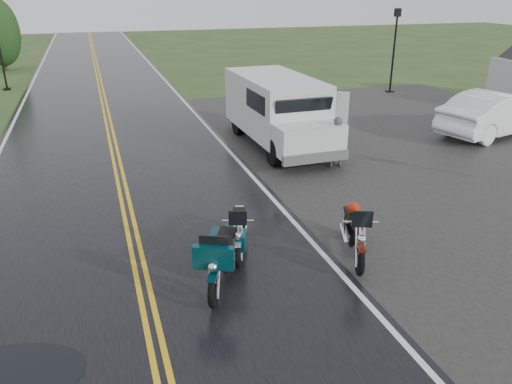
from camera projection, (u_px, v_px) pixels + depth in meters
ground at (146, 299)px, 9.23m from camera, size 120.00×120.00×0.00m
road at (113, 146)px, 18.00m from camera, size 8.00×100.00×0.04m
parking_pad at (459, 158)px, 16.78m from camera, size 14.00×24.00×0.03m
motorcycle_red at (361, 248)px, 9.69m from camera, size 1.54×2.36×1.31m
motorcycle_teal at (214, 276)px, 8.71m from camera, size 1.71×2.42×1.35m
motorcycle_silver at (238, 243)px, 9.99m from camera, size 1.30×2.13×1.19m
van_white at (275, 129)px, 15.56m from camera, size 2.50×6.35×2.48m
person_at_van at (336, 143)px, 15.65m from camera, size 0.61×0.42×1.61m
sedan_white at (496, 114)px, 19.04m from camera, size 5.34×2.96×1.67m
lamp_post_far_left at (0, 49)px, 26.91m from camera, size 0.38×0.38×4.38m
lamp_post_far_right at (394, 51)px, 26.27m from camera, size 0.37×0.37×4.36m
tree_left_far at (1, 40)px, 33.43m from camera, size 2.61×2.61×4.02m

